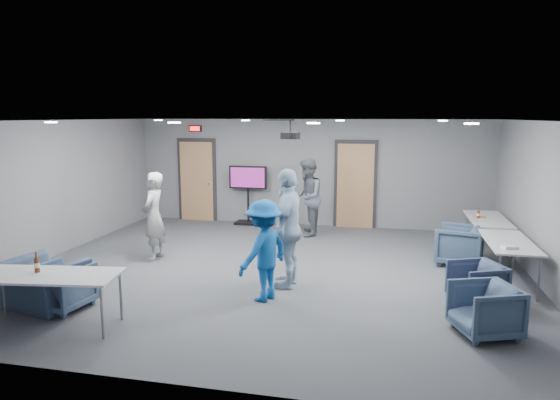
% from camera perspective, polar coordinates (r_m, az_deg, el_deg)
% --- Properties ---
extents(floor, '(9.00, 9.00, 0.00)m').
position_cam_1_polar(floor, '(9.15, -0.90, -8.09)').
color(floor, '#383A40').
rests_on(floor, ground).
extents(ceiling, '(9.00, 9.00, 0.00)m').
position_cam_1_polar(ceiling, '(8.72, -0.94, 9.07)').
color(ceiling, white).
rests_on(ceiling, wall_back).
extents(wall_back, '(9.00, 0.02, 2.70)m').
position_cam_1_polar(wall_back, '(12.72, 3.25, 3.13)').
color(wall_back, slate).
rests_on(wall_back, floor).
extents(wall_front, '(9.00, 0.02, 2.70)m').
position_cam_1_polar(wall_front, '(5.12, -11.38, -6.84)').
color(wall_front, slate).
rests_on(wall_front, floor).
extents(wall_left, '(0.02, 8.00, 2.70)m').
position_cam_1_polar(wall_left, '(10.79, -24.86, 1.09)').
color(wall_left, slate).
rests_on(wall_left, floor).
extents(wall_right, '(0.02, 8.00, 2.70)m').
position_cam_1_polar(wall_right, '(8.95, 28.36, -0.76)').
color(wall_right, slate).
rests_on(wall_right, floor).
extents(door_left, '(1.06, 0.17, 2.24)m').
position_cam_1_polar(door_left, '(13.52, -9.46, 2.19)').
color(door_left, black).
rests_on(door_left, wall_back).
extents(door_right, '(1.06, 0.17, 2.24)m').
position_cam_1_polar(door_right, '(12.58, 8.61, 1.67)').
color(door_right, black).
rests_on(door_right, wall_back).
extents(exit_sign, '(0.32, 0.08, 0.16)m').
position_cam_1_polar(exit_sign, '(13.39, -9.66, 8.05)').
color(exit_sign, black).
rests_on(exit_sign, wall_back).
extents(hvac_diffuser, '(0.60, 0.60, 0.03)m').
position_cam_1_polar(hvac_diffuser, '(11.56, -0.14, 9.13)').
color(hvac_diffuser, black).
rests_on(hvac_diffuser, ceiling).
extents(downlights, '(6.18, 3.78, 0.02)m').
position_cam_1_polar(downlights, '(8.72, -0.94, 8.97)').
color(downlights, white).
rests_on(downlights, ceiling).
extents(person_a, '(0.44, 0.65, 1.71)m').
position_cam_1_polar(person_a, '(9.98, -14.24, -1.81)').
color(person_a, gray).
rests_on(person_a, floor).
extents(person_b, '(0.78, 0.95, 1.81)m').
position_cam_1_polar(person_b, '(11.61, 3.10, 0.29)').
color(person_b, '#555E66').
rests_on(person_b, floor).
extents(person_c, '(0.51, 1.16, 1.95)m').
position_cam_1_polar(person_c, '(8.13, 0.93, -3.22)').
color(person_c, '#9DB6CA').
rests_on(person_c, floor).
extents(person_d, '(0.95, 1.15, 1.55)m').
position_cam_1_polar(person_d, '(7.57, -1.89, -5.78)').
color(person_d, '#164E93').
rests_on(person_d, floor).
extents(chair_right_a, '(0.99, 0.97, 0.75)m').
position_cam_1_polar(chair_right_a, '(10.02, 19.77, -4.88)').
color(chair_right_a, '#384A61').
rests_on(chair_right_a, floor).
extents(chair_right_b, '(0.90, 0.89, 0.63)m').
position_cam_1_polar(chair_right_b, '(8.10, 21.55, -8.83)').
color(chair_right_b, '#323D58').
rests_on(chair_right_b, floor).
extents(chair_right_c, '(0.95, 0.93, 0.67)m').
position_cam_1_polar(chair_right_c, '(7.02, 22.36, -11.54)').
color(chair_right_c, '#3D506A').
rests_on(chair_right_c, floor).
extents(chair_front_a, '(0.82, 0.84, 0.67)m').
position_cam_1_polar(chair_front_a, '(8.00, -23.61, -9.03)').
color(chair_front_a, '#3D4E6A').
rests_on(chair_front_a, floor).
extents(chair_front_b, '(1.25, 1.15, 0.69)m').
position_cam_1_polar(chair_front_b, '(8.19, -25.48, -8.67)').
color(chair_front_b, '#35445B').
rests_on(chair_front_b, floor).
extents(table_right_a, '(0.73, 1.75, 0.73)m').
position_cam_1_polar(table_right_a, '(10.96, 22.63, -2.18)').
color(table_right_a, '#ABAEB0').
rests_on(table_right_a, floor).
extents(table_right_b, '(0.72, 1.73, 0.73)m').
position_cam_1_polar(table_right_b, '(9.15, 24.68, -4.56)').
color(table_right_b, '#ABAEB0').
rests_on(table_right_b, floor).
extents(table_front_left, '(1.93, 1.02, 0.73)m').
position_cam_1_polar(table_front_left, '(7.29, -24.96, -8.02)').
color(table_front_left, '#ABAEB0').
rests_on(table_front_left, floor).
extents(bottle_front, '(0.07, 0.07, 0.27)m').
position_cam_1_polar(bottle_front, '(7.41, -26.03, -6.67)').
color(bottle_front, '#51240D').
rests_on(bottle_front, table_front_left).
extents(bottle_right, '(0.06, 0.06, 0.22)m').
position_cam_1_polar(bottle_right, '(10.87, 21.72, -1.53)').
color(bottle_right, '#51240D').
rests_on(bottle_right, table_right_a).
extents(snack_box, '(0.18, 0.15, 0.03)m').
position_cam_1_polar(snack_box, '(10.95, 21.95, -1.81)').
color(snack_box, '#D15634').
rests_on(snack_box, table_right_a).
extents(wrapper, '(0.26, 0.22, 0.05)m').
position_cam_1_polar(wrapper, '(8.61, 24.77, -4.91)').
color(wrapper, silver).
rests_on(wrapper, table_right_b).
extents(tv_stand, '(0.99, 0.47, 1.51)m').
position_cam_1_polar(tv_stand, '(12.88, -3.66, 0.99)').
color(tv_stand, black).
rests_on(tv_stand, floor).
extents(projector, '(0.35, 0.33, 0.35)m').
position_cam_1_polar(projector, '(9.76, 1.19, 7.39)').
color(projector, black).
rests_on(projector, ceiling).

